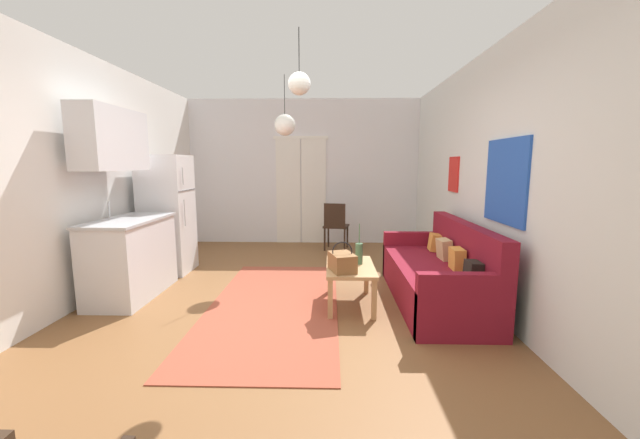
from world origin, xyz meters
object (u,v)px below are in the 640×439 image
object	(u,v)px
pendant_lamp_far	(285,125)
coffee_table	(350,271)
pendant_lamp_near	(299,84)
bamboo_vase	(359,254)
handbag	(342,262)
refrigerator	(168,214)
accent_chair	(336,224)
couch	(440,277)

from	to	relation	value
pendant_lamp_far	coffee_table	bearing A→B (deg)	-58.80
coffee_table	pendant_lamp_near	distance (m)	1.99
bamboo_vase	handbag	xyz separation A→B (m)	(-0.19, -0.28, -0.02)
bamboo_vase	refrigerator	size ratio (longest dim) A/B	0.27
handbag	pendant_lamp_far	bearing A→B (deg)	115.07
coffee_table	pendant_lamp_far	distance (m)	2.38
bamboo_vase	coffee_table	bearing A→B (deg)	-145.96
handbag	pendant_lamp_near	bearing A→B (deg)	-158.86
coffee_table	handbag	distance (m)	0.28
handbag	refrigerator	world-z (taller)	refrigerator
accent_chair	pendant_lamp_near	size ratio (longest dim) A/B	1.44
handbag	refrigerator	distance (m)	2.85
handbag	refrigerator	bearing A→B (deg)	149.04
pendant_lamp_far	couch	bearing A→B (deg)	-34.47
bamboo_vase	pendant_lamp_far	bearing A→B (deg)	125.32
couch	bamboo_vase	distance (m)	0.96
refrigerator	handbag	bearing A→B (deg)	-30.96
coffee_table	accent_chair	bearing A→B (deg)	92.54
pendant_lamp_near	pendant_lamp_far	size ratio (longest dim) A/B	0.72
couch	bamboo_vase	size ratio (longest dim) A/B	4.60
accent_chair	pendant_lamp_far	distance (m)	2.16
coffee_table	accent_chair	world-z (taller)	accent_chair
handbag	pendant_lamp_near	world-z (taller)	pendant_lamp_near
pendant_lamp_far	handbag	bearing A→B (deg)	-64.93
refrigerator	accent_chair	world-z (taller)	refrigerator
bamboo_vase	pendant_lamp_far	distance (m)	2.25
couch	pendant_lamp_near	xyz separation A→B (m)	(-1.53, -0.50, 1.98)
handbag	refrigerator	xyz separation A→B (m)	(-2.43, 1.46, 0.29)
refrigerator	accent_chair	xyz separation A→B (m)	(2.41, 1.41, -0.35)
couch	accent_chair	size ratio (longest dim) A/B	2.41
refrigerator	coffee_table	bearing A→B (deg)	-26.23
refrigerator	pendant_lamp_near	world-z (taller)	pendant_lamp_near
coffee_table	pendant_lamp_near	xyz separation A→B (m)	(-0.51, -0.37, 1.89)
pendant_lamp_far	bamboo_vase	bearing A→B (deg)	-54.68
pendant_lamp_near	handbag	bearing A→B (deg)	21.14
accent_chair	pendant_lamp_near	bearing A→B (deg)	93.79
coffee_table	pendant_lamp_near	bearing A→B (deg)	-143.78
coffee_table	bamboo_vase	xyz separation A→B (m)	(0.10, 0.07, 0.18)
bamboo_vase	accent_chair	world-z (taller)	bamboo_vase
couch	handbag	world-z (taller)	couch
pendant_lamp_near	coffee_table	bearing A→B (deg)	36.22
couch	bamboo_vase	world-z (taller)	couch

